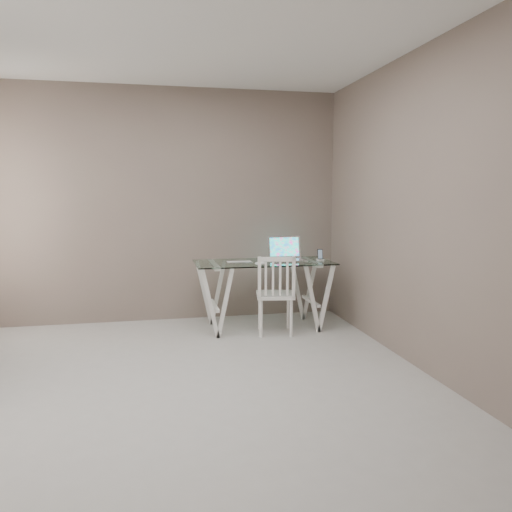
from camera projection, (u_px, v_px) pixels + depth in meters
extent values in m
plane|color=#A9A6A1|center=(185.00, 391.00, 3.78)|extent=(4.50, 4.50, 0.00)
cube|color=white|center=(178.00, 17.00, 3.44)|extent=(4.00, 4.50, 0.02)
cube|color=#716259|center=(169.00, 206.00, 5.79)|extent=(4.00, 0.02, 2.70)
cube|color=#716259|center=(230.00, 243.00, 1.43)|extent=(4.00, 0.02, 2.70)
cube|color=#716259|center=(431.00, 211.00, 4.02)|extent=(0.02, 4.50, 2.70)
cube|color=silver|center=(264.00, 262.00, 5.48)|extent=(1.50, 0.70, 0.01)
cube|color=white|center=(214.00, 298.00, 5.41)|extent=(0.24, 0.62, 0.72)
cube|color=white|center=(311.00, 294.00, 5.64)|extent=(0.24, 0.62, 0.72)
cube|color=white|center=(275.00, 295.00, 5.31)|extent=(0.45, 0.45, 0.04)
cylinder|color=white|center=(261.00, 319.00, 5.18)|extent=(0.03, 0.03, 0.40)
cylinder|color=white|center=(291.00, 318.00, 5.19)|extent=(0.03, 0.03, 0.40)
cylinder|color=white|center=(260.00, 311.00, 5.49)|extent=(0.03, 0.03, 0.40)
cylinder|color=white|center=(288.00, 311.00, 5.50)|extent=(0.03, 0.03, 0.40)
cube|color=white|center=(277.00, 278.00, 5.11)|extent=(0.39, 0.09, 0.43)
cube|color=silver|center=(288.00, 260.00, 5.56)|extent=(0.38, 0.26, 0.02)
cube|color=#19D899|center=(284.00, 247.00, 5.69)|extent=(0.38, 0.07, 0.25)
cube|color=silver|center=(239.00, 262.00, 5.43)|extent=(0.28, 0.12, 0.01)
ellipsoid|color=white|center=(260.00, 263.00, 5.21)|extent=(0.12, 0.07, 0.04)
cube|color=white|center=(320.00, 260.00, 5.56)|extent=(0.07, 0.07, 0.02)
cube|color=black|center=(320.00, 254.00, 5.57)|extent=(0.06, 0.03, 0.11)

